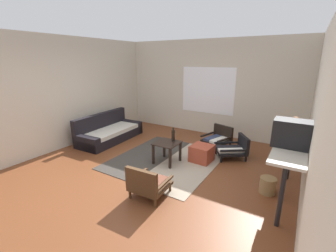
{
  "coord_description": "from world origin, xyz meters",
  "views": [
    {
      "loc": [
        2.45,
        -3.18,
        2.15
      ],
      "look_at": [
        0.01,
        0.79,
        0.77
      ],
      "focal_mm": 24.21,
      "sensor_mm": 36.0,
      "label": 1
    }
  ],
  "objects_px": {
    "wicker_basket": "(268,185)",
    "console_shelf": "(290,152)",
    "glass_bottle": "(173,135)",
    "ottoman_orange": "(202,153)",
    "couch": "(109,132)",
    "armchair_striped_foreground": "(148,183)",
    "armchair_corner": "(234,148)",
    "clay_vase": "(294,131)",
    "crt_television": "(293,134)",
    "armchair_by_window": "(218,137)",
    "coffee_table": "(167,147)"
  },
  "relations": [
    {
      "from": "armchair_striped_foreground",
      "to": "armchair_corner",
      "type": "distance_m",
      "value": 2.37
    },
    {
      "from": "crt_television",
      "to": "clay_vase",
      "type": "distance_m",
      "value": 0.42
    },
    {
      "from": "coffee_table",
      "to": "console_shelf",
      "type": "distance_m",
      "value": 2.33
    },
    {
      "from": "coffee_table",
      "to": "clay_vase",
      "type": "distance_m",
      "value": 2.39
    },
    {
      "from": "coffee_table",
      "to": "clay_vase",
      "type": "bearing_deg",
      "value": 5.85
    },
    {
      "from": "armchair_striped_foreground",
      "to": "wicker_basket",
      "type": "distance_m",
      "value": 1.99
    },
    {
      "from": "console_shelf",
      "to": "wicker_basket",
      "type": "relative_size",
      "value": 5.8
    },
    {
      "from": "armchair_corner",
      "to": "crt_television",
      "type": "relative_size",
      "value": 1.53
    },
    {
      "from": "wicker_basket",
      "to": "crt_television",
      "type": "bearing_deg",
      "value": -17.13
    },
    {
      "from": "crt_television",
      "to": "glass_bottle",
      "type": "xyz_separation_m",
      "value": [
        -2.21,
        0.34,
        -0.52
      ]
    },
    {
      "from": "armchair_corner",
      "to": "wicker_basket",
      "type": "xyz_separation_m",
      "value": [
        0.89,
        -1.11,
        -0.09
      ]
    },
    {
      "from": "ottoman_orange",
      "to": "clay_vase",
      "type": "xyz_separation_m",
      "value": [
        1.67,
        -0.23,
        0.85
      ]
    },
    {
      "from": "armchair_corner",
      "to": "ottoman_orange",
      "type": "height_order",
      "value": "armchair_corner"
    },
    {
      "from": "crt_television",
      "to": "wicker_basket",
      "type": "relative_size",
      "value": 1.96
    },
    {
      "from": "armchair_corner",
      "to": "couch",
      "type": "bearing_deg",
      "value": -169.56
    },
    {
      "from": "armchair_by_window",
      "to": "armchair_corner",
      "type": "relative_size",
      "value": 0.91
    },
    {
      "from": "armchair_by_window",
      "to": "armchair_striped_foreground",
      "type": "relative_size",
      "value": 1.26
    },
    {
      "from": "clay_vase",
      "to": "coffee_table",
      "type": "bearing_deg",
      "value": -174.15
    },
    {
      "from": "crt_television",
      "to": "wicker_basket",
      "type": "bearing_deg",
      "value": 162.87
    },
    {
      "from": "armchair_corner",
      "to": "glass_bottle",
      "type": "distance_m",
      "value": 1.43
    },
    {
      "from": "ottoman_orange",
      "to": "glass_bottle",
      "type": "xyz_separation_m",
      "value": [
        -0.54,
        -0.31,
        0.41
      ]
    },
    {
      "from": "couch",
      "to": "ottoman_orange",
      "type": "xyz_separation_m",
      "value": [
        2.74,
        0.06,
        -0.04
      ]
    },
    {
      "from": "console_shelf",
      "to": "wicker_basket",
      "type": "height_order",
      "value": "console_shelf"
    },
    {
      "from": "wicker_basket",
      "to": "ottoman_orange",
      "type": "bearing_deg",
      "value": 158.26
    },
    {
      "from": "coffee_table",
      "to": "armchair_corner",
      "type": "xyz_separation_m",
      "value": [
        1.16,
        1.0,
        -0.12
      ]
    },
    {
      "from": "armchair_by_window",
      "to": "crt_television",
      "type": "xyz_separation_m",
      "value": [
        1.66,
        -1.67,
        0.87
      ]
    },
    {
      "from": "coffee_table",
      "to": "armchair_striped_foreground",
      "type": "relative_size",
      "value": 0.86
    },
    {
      "from": "coffee_table",
      "to": "crt_television",
      "type": "bearing_deg",
      "value": -4.6
    },
    {
      "from": "armchair_by_window",
      "to": "console_shelf",
      "type": "distance_m",
      "value": 2.4
    },
    {
      "from": "crt_television",
      "to": "wicker_basket",
      "type": "xyz_separation_m",
      "value": [
        -0.24,
        0.07,
        -0.97
      ]
    },
    {
      "from": "couch",
      "to": "crt_television",
      "type": "relative_size",
      "value": 3.57
    },
    {
      "from": "glass_bottle",
      "to": "console_shelf",
      "type": "bearing_deg",
      "value": -7.6
    },
    {
      "from": "ottoman_orange",
      "to": "crt_television",
      "type": "relative_size",
      "value": 0.82
    },
    {
      "from": "armchair_by_window",
      "to": "console_shelf",
      "type": "bearing_deg",
      "value": -44.38
    },
    {
      "from": "couch",
      "to": "armchair_striped_foreground",
      "type": "bearing_deg",
      "value": -32.93
    },
    {
      "from": "ottoman_orange",
      "to": "console_shelf",
      "type": "distance_m",
      "value": 1.89
    },
    {
      "from": "glass_bottle",
      "to": "wicker_basket",
      "type": "relative_size",
      "value": 1.09
    },
    {
      "from": "wicker_basket",
      "to": "console_shelf",
      "type": "bearing_deg",
      "value": -7.91
    },
    {
      "from": "glass_bottle",
      "to": "ottoman_orange",
      "type": "bearing_deg",
      "value": 29.55
    },
    {
      "from": "couch",
      "to": "armchair_by_window",
      "type": "distance_m",
      "value": 2.96
    },
    {
      "from": "ottoman_orange",
      "to": "clay_vase",
      "type": "height_order",
      "value": "clay_vase"
    },
    {
      "from": "coffee_table",
      "to": "wicker_basket",
      "type": "height_order",
      "value": "coffee_table"
    },
    {
      "from": "couch",
      "to": "ottoman_orange",
      "type": "relative_size",
      "value": 4.34
    },
    {
      "from": "console_shelf",
      "to": "crt_television",
      "type": "distance_m",
      "value": 0.31
    },
    {
      "from": "couch",
      "to": "glass_bottle",
      "type": "xyz_separation_m",
      "value": [
        2.2,
        -0.25,
        0.37
      ]
    },
    {
      "from": "clay_vase",
      "to": "couch",
      "type": "bearing_deg",
      "value": 177.86
    },
    {
      "from": "glass_bottle",
      "to": "armchair_by_window",
      "type": "bearing_deg",
      "value": 67.61
    },
    {
      "from": "armchair_striped_foreground",
      "to": "glass_bottle",
      "type": "height_order",
      "value": "glass_bottle"
    },
    {
      "from": "console_shelf",
      "to": "crt_television",
      "type": "xyz_separation_m",
      "value": [
        -0.0,
        -0.04,
        0.3
      ]
    },
    {
      "from": "crt_television",
      "to": "wicker_basket",
      "type": "height_order",
      "value": "crt_television"
    }
  ]
}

